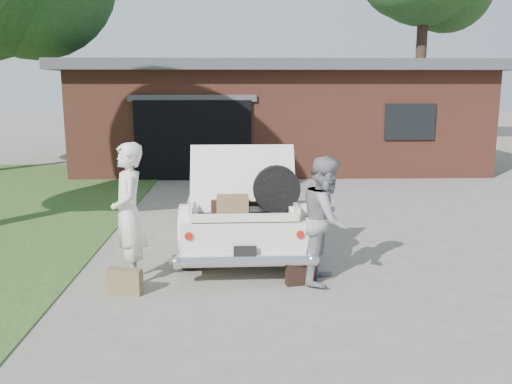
{
  "coord_description": "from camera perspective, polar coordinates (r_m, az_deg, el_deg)",
  "views": [
    {
      "loc": [
        -0.24,
        -6.96,
        2.6
      ],
      "look_at": [
        0.0,
        0.6,
        1.1
      ],
      "focal_mm": 38.0,
      "sensor_mm": 36.0,
      "label": 1
    }
  ],
  "objects": [
    {
      "name": "ground",
      "position": [
        7.43,
        0.15,
        -9.25
      ],
      "size": [
        90.0,
        90.0,
        0.0
      ],
      "primitive_type": "plane",
      "color": "gray",
      "rests_on": "ground"
    },
    {
      "name": "house",
      "position": [
        18.5,
        2.01,
        8.31
      ],
      "size": [
        12.8,
        7.8,
        3.3
      ],
      "color": "brown",
      "rests_on": "ground"
    },
    {
      "name": "sedan",
      "position": [
        9.14,
        -1.61,
        -1.01
      ],
      "size": [
        1.86,
        4.57,
        1.75
      ],
      "rotation": [
        0.0,
        0.0,
        0.02
      ],
      "color": "white",
      "rests_on": "ground"
    },
    {
      "name": "woman_left",
      "position": [
        7.31,
        -13.24,
        -2.25
      ],
      "size": [
        0.62,
        0.78,
        1.87
      ],
      "primitive_type": "imported",
      "rotation": [
        0.0,
        0.0,
        -1.3
      ],
      "color": "white",
      "rests_on": "ground"
    },
    {
      "name": "woman_right",
      "position": [
        7.23,
        7.38,
        -2.9
      ],
      "size": [
        0.87,
        0.98,
        1.69
      ],
      "primitive_type": "imported",
      "rotation": [
        0.0,
        0.0,
        1.25
      ],
      "color": "gray",
      "rests_on": "ground"
    },
    {
      "name": "suitcase_left",
      "position": [
        7.11,
        -13.62,
        -9.13
      ],
      "size": [
        0.45,
        0.23,
        0.33
      ],
      "primitive_type": "cube",
      "rotation": [
        0.0,
        0.0,
        -0.22
      ],
      "color": "olive",
      "rests_on": "ground"
    },
    {
      "name": "suitcase_right",
      "position": [
        7.26,
        4.75,
        -8.5
      ],
      "size": [
        0.42,
        0.21,
        0.31
      ],
      "primitive_type": "cube",
      "rotation": [
        0.0,
        0.0,
        0.21
      ],
      "color": "black",
      "rests_on": "ground"
    }
  ]
}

